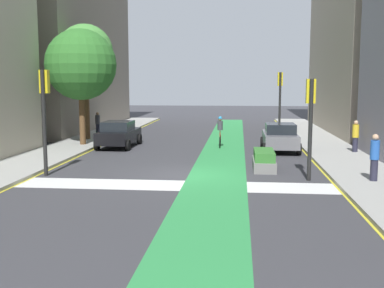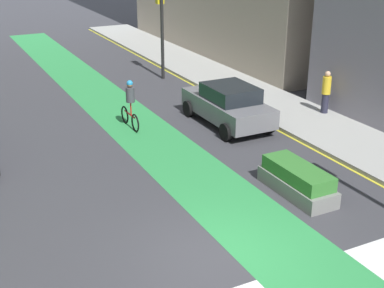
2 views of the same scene
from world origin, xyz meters
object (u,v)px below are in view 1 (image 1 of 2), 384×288
Objects in this scene: car_black_left_far at (119,134)px; car_grey_right_far at (280,137)px; pedestrian_sidewalk_left_a at (98,123)px; street_tree_near at (81,65)px; median_planter at (264,160)px; pedestrian_sidewalk_right_a at (355,136)px; cyclist_in_lane at (220,131)px; street_tree_far at (85,53)px; traffic_signal_near_right at (310,109)px; pedestrian_sidewalk_right_b at (375,157)px; traffic_signal_near_left at (44,102)px; traffic_signal_far_right at (280,92)px.

car_grey_right_far is at bearing -4.19° from car_black_left_far.
car_black_left_far is 2.65× the size of pedestrian_sidewalk_left_a.
street_tree_near reaches higher than median_planter.
pedestrian_sidewalk_right_a reaches higher than median_planter.
cyclist_in_lane is 10.28m from street_tree_far.
traffic_signal_near_right reaches higher than car_black_left_far.
pedestrian_sidewalk_right_b is 19.87m from street_tree_far.
traffic_signal_far_right is (10.81, 15.40, 0.13)m from traffic_signal_near_left.
pedestrian_sidewalk_right_b is 0.26× the size of street_tree_near.
cyclist_in_lane is at bearing -13.73° from street_tree_far.
traffic_signal_near_left is at bearing 177.41° from pedestrian_sidewalk_right_b.
car_grey_right_far is at bearing -20.82° from cyclist_in_lane.
pedestrian_sidewalk_right_a reaches higher than pedestrian_sidewalk_left_a.
traffic_signal_near_left is 16.00m from pedestrian_sidewalk_right_a.
traffic_signal_near_left is at bearing -141.92° from car_grey_right_far.
median_planter is (11.21, -12.02, -0.55)m from pedestrian_sidewalk_left_a.
street_tree_near is at bearing 176.43° from car_grey_right_far.
car_black_left_far is 2.51× the size of pedestrian_sidewalk_right_a.
median_planter is at bearing 144.50° from pedestrian_sidewalk_right_b.
pedestrian_sidewalk_right_a is 7.82m from pedestrian_sidewalk_right_b.
street_tree_near reaches higher than traffic_signal_far_right.
traffic_signal_far_right is at bearing 56.77° from cyclist_in_lane.
car_black_left_far is (-9.98, -6.67, -2.38)m from traffic_signal_far_right.
car_black_left_far is 13.43m from pedestrian_sidewalk_right_a.
street_tree_far reaches higher than median_planter.
pedestrian_sidewalk_right_b is 4.92m from median_planter.
street_tree_far is at bearing 164.24° from car_grey_right_far.
pedestrian_sidewalk_right_a is at bearing -12.84° from car_grey_right_far.
car_black_left_far is at bearing 142.67° from pedestrian_sidewalk_right_b.
street_tree_far is (-12.73, 11.42, 2.95)m from traffic_signal_near_right.
traffic_signal_near_right is at bearing -47.82° from pedestrian_sidewalk_left_a.
traffic_signal_near_left is at bearing -95.46° from car_black_left_far.
street_tree_far reaches higher than traffic_signal_near_left.
traffic_signal_near_left is 2.73× the size of pedestrian_sidewalk_left_a.
pedestrian_sidewalk_right_b is (2.33, -0.67, -1.74)m from traffic_signal_near_right.
traffic_signal_near_right is at bearing 164.00° from pedestrian_sidewalk_right_b.
traffic_signal_far_right reaches higher than car_grey_right_far.
car_black_left_far is 6.04m from cyclist_in_lane.
street_tree_near is (-8.23, -0.57, 3.90)m from cyclist_in_lane.
traffic_signal_near_right reaches higher than car_grey_right_far.
pedestrian_sidewalk_right_a is 16.11m from street_tree_near.
traffic_signal_far_right reaches higher than pedestrian_sidewalk_left_a.
traffic_signal_near_right is 15.05m from street_tree_near.
cyclist_in_lane is (6.84, 9.34, -2.08)m from traffic_signal_near_left.
pedestrian_sidewalk_right_a is (13.34, -1.58, 0.21)m from car_black_left_far.
car_black_left_far is 10.51m from median_planter.
traffic_signal_near_right is at bearing -52.76° from median_planter.
street_tree_far is (0.13, -2.77, 4.80)m from pedestrian_sidewalk_left_a.
traffic_signal_near_left is 0.96× the size of traffic_signal_far_right.
car_grey_right_far is 0.61× the size of street_tree_near.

